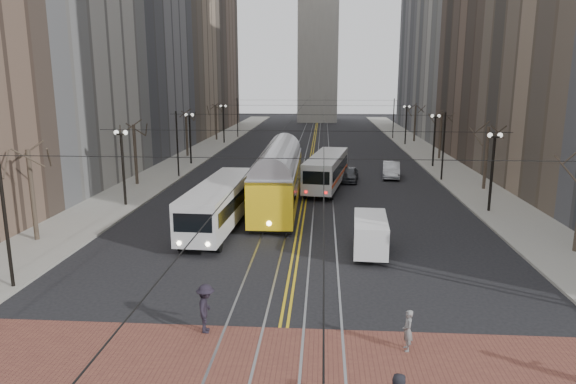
# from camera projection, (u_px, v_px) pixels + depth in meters

# --- Properties ---
(ground) EXTENTS (260.00, 260.00, 0.00)m
(ground) POSITION_uv_depth(u_px,v_px,m) (285.00, 317.00, 21.17)
(ground) COLOR black
(ground) RESTS_ON ground
(sidewalk_left) EXTENTS (5.00, 140.00, 0.15)m
(sidewalk_left) POSITION_uv_depth(u_px,v_px,m) (195.00, 155.00, 66.01)
(sidewalk_left) COLOR gray
(sidewalk_left) RESTS_ON ground
(sidewalk_right) EXTENTS (5.00, 140.00, 0.15)m
(sidewalk_right) POSITION_uv_depth(u_px,v_px,m) (432.00, 158.00, 64.00)
(sidewalk_right) COLOR gray
(sidewalk_right) RESTS_ON ground
(crosswalk_band) EXTENTS (25.00, 6.00, 0.01)m
(crosswalk_band) POSITION_uv_depth(u_px,v_px,m) (277.00, 370.00, 17.27)
(crosswalk_band) COLOR brown
(crosswalk_band) RESTS_ON ground
(streetcar_rails) EXTENTS (4.80, 130.00, 0.02)m
(streetcar_rails) POSITION_uv_depth(u_px,v_px,m) (311.00, 157.00, 65.02)
(streetcar_rails) COLOR gray
(streetcar_rails) RESTS_ON ground
(centre_lines) EXTENTS (0.42, 130.00, 0.01)m
(centre_lines) POSITION_uv_depth(u_px,v_px,m) (311.00, 157.00, 65.02)
(centre_lines) COLOR gold
(centre_lines) RESTS_ON ground
(building_left_mid) EXTENTS (16.00, 20.00, 34.00)m
(building_left_mid) POSITION_uv_depth(u_px,v_px,m) (109.00, 19.00, 64.06)
(building_left_mid) COLOR slate
(building_left_mid) RESTS_ON ground
(building_left_far) EXTENTS (16.00, 20.00, 40.00)m
(building_left_far) POSITION_uv_depth(u_px,v_px,m) (190.00, 26.00, 102.40)
(building_left_far) COLOR brown
(building_left_far) RESTS_ON ground
(building_right_mid) EXTENTS (16.00, 20.00, 34.00)m
(building_right_mid) POSITION_uv_depth(u_px,v_px,m) (528.00, 16.00, 60.65)
(building_right_mid) COLOR brown
(building_right_mid) RESTS_ON ground
(building_right_far) EXTENTS (16.00, 20.00, 40.00)m
(building_right_far) POSITION_uv_depth(u_px,v_px,m) (450.00, 25.00, 98.98)
(building_right_far) COLOR slate
(building_right_far) RESTS_ON ground
(lamp_posts) EXTENTS (27.60, 57.20, 5.60)m
(lamp_posts) POSITION_uv_depth(u_px,v_px,m) (308.00, 153.00, 48.58)
(lamp_posts) COLOR black
(lamp_posts) RESTS_ON ground
(street_trees) EXTENTS (31.68, 53.28, 5.60)m
(street_trees) POSITION_uv_depth(u_px,v_px,m) (309.00, 144.00, 54.92)
(street_trees) COLOR #382D23
(street_trees) RESTS_ON ground
(trolley_wires) EXTENTS (25.96, 120.00, 6.60)m
(trolley_wires) POSITION_uv_depth(u_px,v_px,m) (309.00, 136.00, 54.30)
(trolley_wires) COLOR black
(trolley_wires) RESTS_ON ground
(transit_bus) EXTENTS (3.06, 12.16, 3.01)m
(transit_bus) POSITION_uv_depth(u_px,v_px,m) (220.00, 206.00, 33.59)
(transit_bus) COLOR silver
(transit_bus) RESTS_ON ground
(streetcar) EXTENTS (3.15, 15.94, 3.75)m
(streetcar) POSITION_uv_depth(u_px,v_px,m) (279.00, 183.00, 39.19)
(streetcar) COLOR yellow
(streetcar) RESTS_ON ground
(rear_bus) EXTENTS (4.19, 11.74, 3.00)m
(rear_bus) POSITION_uv_depth(u_px,v_px,m) (327.00, 172.00, 45.98)
(rear_bus) COLOR silver
(rear_bus) RESTS_ON ground
(cargo_van) EXTENTS (2.07, 4.77, 2.07)m
(cargo_van) POSITION_uv_depth(u_px,v_px,m) (370.00, 236.00, 28.65)
(cargo_van) COLOR white
(cargo_van) RESTS_ON ground
(sedan_grey) EXTENTS (2.13, 4.28, 1.40)m
(sedan_grey) POSITION_uv_depth(u_px,v_px,m) (349.00, 174.00, 49.18)
(sedan_grey) COLOR #3C3E43
(sedan_grey) RESTS_ON ground
(sedan_silver) EXTENTS (2.16, 4.87, 1.55)m
(sedan_silver) POSITION_uv_depth(u_px,v_px,m) (391.00, 170.00, 51.16)
(sedan_silver) COLOR #B2B5BA
(sedan_silver) RESTS_ON ground
(pedestrian_b) EXTENTS (0.40, 0.58, 1.53)m
(pedestrian_b) POSITION_uv_depth(u_px,v_px,m) (408.00, 330.00, 18.38)
(pedestrian_b) COLOR slate
(pedestrian_b) RESTS_ON crosswalk_band
(pedestrian_d) EXTENTS (0.85, 1.32, 1.94)m
(pedestrian_d) POSITION_uv_depth(u_px,v_px,m) (206.00, 308.00, 19.69)
(pedestrian_d) COLOR black
(pedestrian_d) RESTS_ON crosswalk_band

